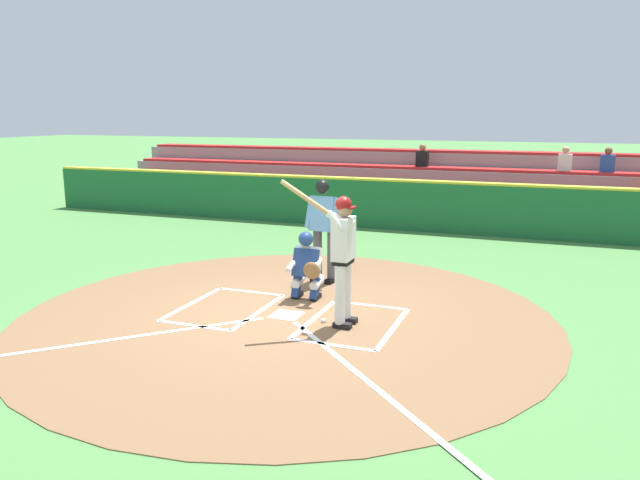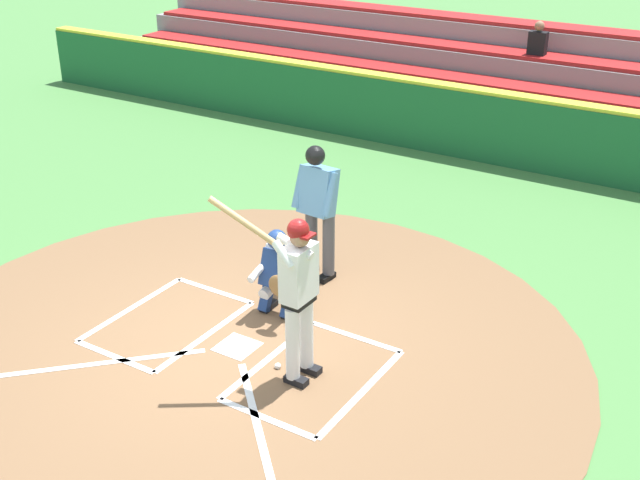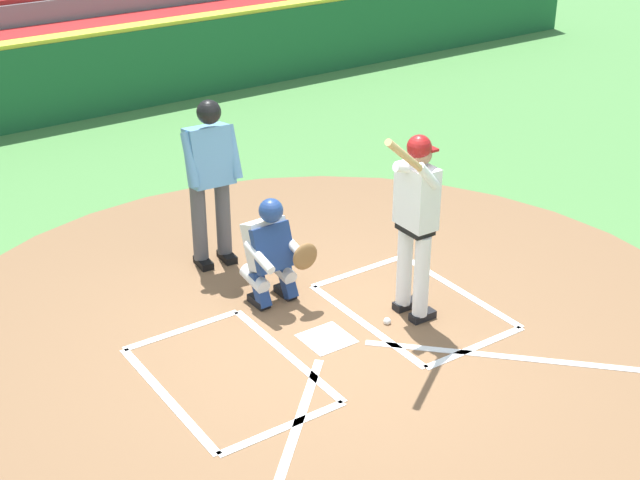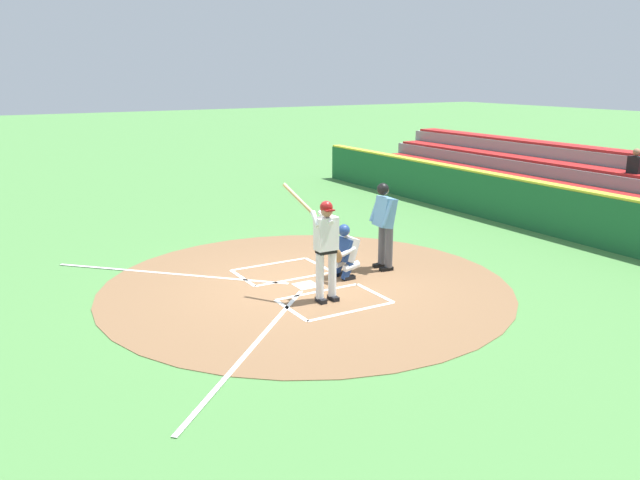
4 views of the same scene
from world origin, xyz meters
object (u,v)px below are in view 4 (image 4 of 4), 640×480
at_px(baseball, 318,294).
at_px(catcher, 345,250).
at_px(plate_umpire, 384,220).
at_px(batter, 325,243).

bearing_deg(baseball, catcher, -56.74).
height_order(catcher, plate_umpire, plate_umpire).
height_order(batter, plate_umpire, batter).
bearing_deg(catcher, plate_umpire, -84.48).
bearing_deg(plate_umpire, baseball, 110.42).
bearing_deg(plate_umpire, batter, 116.94).
xyz_separation_m(batter, baseball, (0.29, -0.01, -1.06)).
relative_size(plate_umpire, baseball, 25.20).
xyz_separation_m(plate_umpire, baseball, (-0.76, 2.05, -1.04)).
relative_size(catcher, plate_umpire, 0.61).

